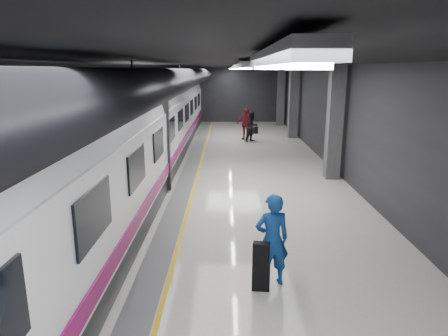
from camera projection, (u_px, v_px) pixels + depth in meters
ground at (219, 192)px, 14.42m from camera, size 40.00×40.00×0.00m
platform_hall at (211, 92)px, 14.50m from camera, size 10.02×40.02×4.51m
train at (126, 136)px, 13.94m from camera, size 3.05×38.00×4.05m
traveler_main at (272, 240)px, 8.06m from camera, size 0.78×0.59×1.95m
suitcase_main at (261, 276)px, 8.01m from camera, size 0.38×0.26×0.58m
shoulder_bag at (261, 253)px, 7.87m from camera, size 0.35×0.24×0.43m
traveler_far_a at (252, 127)px, 24.30m from camera, size 1.14×1.12×1.85m
traveler_far_b at (246, 124)px, 25.03m from camera, size 1.24×0.96×1.96m
suitcase_far at (255, 130)px, 27.56m from camera, size 0.34×0.24×0.47m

